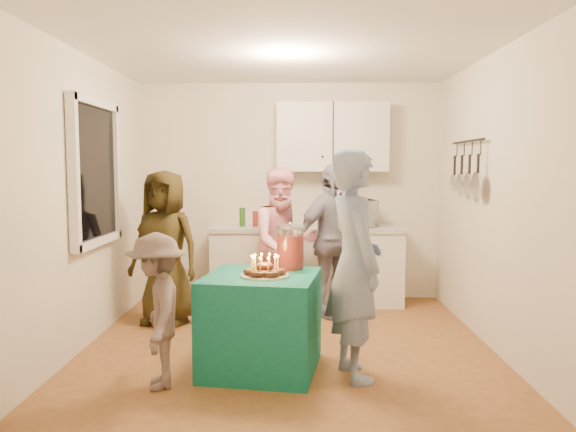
{
  "coord_description": "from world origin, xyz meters",
  "views": [
    {
      "loc": [
        0.07,
        -4.81,
        1.6
      ],
      "look_at": [
        0.0,
        0.35,
        1.15
      ],
      "focal_mm": 35.0,
      "sensor_mm": 36.0,
      "label": 1
    }
  ],
  "objects_px": {
    "counter": "(307,267)",
    "woman_back_left": "(165,248)",
    "punch_jar": "(290,248)",
    "man_birthday": "(355,264)",
    "woman_back_center": "(284,244)",
    "party_table": "(262,322)",
    "child_near_left": "(157,311)",
    "woman_back_right": "(332,240)",
    "microwave": "(350,213)"
  },
  "relations": [
    {
      "from": "punch_jar",
      "to": "woman_back_left",
      "type": "distance_m",
      "value": 1.66
    },
    {
      "from": "punch_jar",
      "to": "woman_back_right",
      "type": "relative_size",
      "value": 0.21
    },
    {
      "from": "counter",
      "to": "woman_back_center",
      "type": "relative_size",
      "value": 1.38
    },
    {
      "from": "child_near_left",
      "to": "microwave",
      "type": "bearing_deg",
      "value": 133.06
    },
    {
      "from": "woman_back_left",
      "to": "woman_back_center",
      "type": "height_order",
      "value": "woman_back_center"
    },
    {
      "from": "punch_jar",
      "to": "child_near_left",
      "type": "relative_size",
      "value": 0.3
    },
    {
      "from": "counter",
      "to": "child_near_left",
      "type": "xyz_separation_m",
      "value": [
        -1.13,
        -2.54,
        0.14
      ]
    },
    {
      "from": "child_near_left",
      "to": "woman_back_center",
      "type": "bearing_deg",
      "value": 140.41
    },
    {
      "from": "woman_back_left",
      "to": "woman_back_center",
      "type": "distance_m",
      "value": 1.22
    },
    {
      "from": "counter",
      "to": "microwave",
      "type": "distance_m",
      "value": 0.81
    },
    {
      "from": "counter",
      "to": "woman_back_left",
      "type": "bearing_deg",
      "value": -149.1
    },
    {
      "from": "woman_back_center",
      "to": "child_near_left",
      "type": "bearing_deg",
      "value": -137.52
    },
    {
      "from": "child_near_left",
      "to": "counter",
      "type": "bearing_deg",
      "value": 141.85
    },
    {
      "from": "woman_back_right",
      "to": "child_near_left",
      "type": "relative_size",
      "value": 1.45
    },
    {
      "from": "woman_back_center",
      "to": "man_birthday",
      "type": "bearing_deg",
      "value": -92.93
    },
    {
      "from": "man_birthday",
      "to": "woman_back_center",
      "type": "relative_size",
      "value": 1.09
    },
    {
      "from": "microwave",
      "to": "woman_back_center",
      "type": "bearing_deg",
      "value": -147.24
    },
    {
      "from": "punch_jar",
      "to": "man_birthday",
      "type": "xyz_separation_m",
      "value": [
        0.49,
        -0.4,
        -0.06
      ]
    },
    {
      "from": "microwave",
      "to": "man_birthday",
      "type": "distance_m",
      "value": 2.33
    },
    {
      "from": "microwave",
      "to": "man_birthday",
      "type": "relative_size",
      "value": 0.32
    },
    {
      "from": "microwave",
      "to": "punch_jar",
      "type": "height_order",
      "value": "microwave"
    },
    {
      "from": "man_birthday",
      "to": "microwave",
      "type": "bearing_deg",
      "value": -19.01
    },
    {
      "from": "party_table",
      "to": "punch_jar",
      "type": "distance_m",
      "value": 0.65
    },
    {
      "from": "counter",
      "to": "child_near_left",
      "type": "distance_m",
      "value": 2.78
    },
    {
      "from": "punch_jar",
      "to": "child_near_left",
      "type": "distance_m",
      "value": 1.2
    },
    {
      "from": "counter",
      "to": "party_table",
      "type": "distance_m",
      "value": 2.22
    },
    {
      "from": "microwave",
      "to": "woman_back_left",
      "type": "bearing_deg",
      "value": -165.6
    },
    {
      "from": "woman_back_right",
      "to": "party_table",
      "type": "bearing_deg",
      "value": -151.33
    },
    {
      "from": "party_table",
      "to": "woman_back_left",
      "type": "bearing_deg",
      "value": 129.04
    },
    {
      "from": "counter",
      "to": "punch_jar",
      "type": "height_order",
      "value": "punch_jar"
    },
    {
      "from": "microwave",
      "to": "child_near_left",
      "type": "xyz_separation_m",
      "value": [
        -1.64,
        -2.54,
        -0.5
      ]
    },
    {
      "from": "punch_jar",
      "to": "man_birthday",
      "type": "relative_size",
      "value": 0.2
    },
    {
      "from": "counter",
      "to": "punch_jar",
      "type": "distance_m",
      "value": 1.99
    },
    {
      "from": "woman_back_left",
      "to": "woman_back_center",
      "type": "bearing_deg",
      "value": 27.47
    },
    {
      "from": "woman_back_center",
      "to": "child_near_left",
      "type": "height_order",
      "value": "woman_back_center"
    },
    {
      "from": "woman_back_center",
      "to": "punch_jar",
      "type": "bearing_deg",
      "value": -108.57
    },
    {
      "from": "punch_jar",
      "to": "man_birthday",
      "type": "distance_m",
      "value": 0.64
    },
    {
      "from": "microwave",
      "to": "woman_back_right",
      "type": "distance_m",
      "value": 0.65
    },
    {
      "from": "microwave",
      "to": "party_table",
      "type": "relative_size",
      "value": 0.66
    },
    {
      "from": "punch_jar",
      "to": "man_birthday",
      "type": "height_order",
      "value": "man_birthday"
    },
    {
      "from": "counter",
      "to": "woman_back_center",
      "type": "xyz_separation_m",
      "value": [
        -0.25,
        -0.69,
        0.37
      ]
    },
    {
      "from": "punch_jar",
      "to": "woman_back_left",
      "type": "xyz_separation_m",
      "value": [
        -1.28,
        1.04,
        -0.15
      ]
    },
    {
      "from": "counter",
      "to": "man_birthday",
      "type": "xyz_separation_m",
      "value": [
        0.32,
        -2.32,
        0.44
      ]
    },
    {
      "from": "microwave",
      "to": "man_birthday",
      "type": "bearing_deg",
      "value": -104.22
    },
    {
      "from": "punch_jar",
      "to": "woman_back_center",
      "type": "distance_m",
      "value": 1.24
    },
    {
      "from": "party_table",
      "to": "woman_back_right",
      "type": "relative_size",
      "value": 0.52
    },
    {
      "from": "microwave",
      "to": "woman_back_left",
      "type": "distance_m",
      "value": 2.17
    },
    {
      "from": "punch_jar",
      "to": "child_near_left",
      "type": "height_order",
      "value": "child_near_left"
    },
    {
      "from": "party_table",
      "to": "child_near_left",
      "type": "height_order",
      "value": "child_near_left"
    },
    {
      "from": "man_birthday",
      "to": "woman_back_left",
      "type": "bearing_deg",
      "value": 36.52
    }
  ]
}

